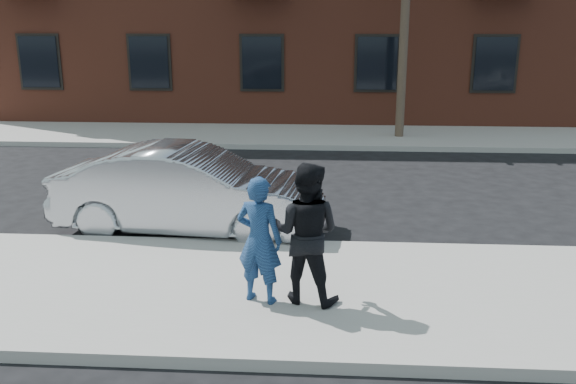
{
  "coord_description": "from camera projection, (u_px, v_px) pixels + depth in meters",
  "views": [
    {
      "loc": [
        2.3,
        -7.56,
        3.52
      ],
      "look_at": [
        1.79,
        0.4,
        1.28
      ],
      "focal_mm": 38.0,
      "sensor_mm": 36.0,
      "label": 1
    }
  ],
  "objects": [
    {
      "name": "far_curb",
      "position": [
        246.0,
        147.0,
        17.42
      ],
      "size": [
        50.0,
        0.1,
        0.15
      ],
      "primitive_type": "cube",
      "color": "#999691",
      "rests_on": "ground"
    },
    {
      "name": "near_curb",
      "position": [
        182.0,
        243.0,
        9.82
      ],
      "size": [
        50.0,
        0.1,
        0.15
      ],
      "primitive_type": "cube",
      "color": "#999691",
      "rests_on": "ground"
    },
    {
      "name": "man_hoodie",
      "position": [
        259.0,
        240.0,
        7.43
      ],
      "size": [
        0.67,
        0.57,
        1.6
      ],
      "rotation": [
        0.0,
        0.0,
        2.83
      ],
      "color": "navy",
      "rests_on": "near_sidewalk"
    },
    {
      "name": "far_sidewalk",
      "position": [
        254.0,
        135.0,
        19.15
      ],
      "size": [
        50.0,
        3.5,
        0.15
      ],
      "primitive_type": "cube",
      "color": "gray",
      "rests_on": "ground"
    },
    {
      "name": "ground",
      "position": [
        156.0,
        288.0,
        8.36
      ],
      "size": [
        100.0,
        100.0,
        0.0
      ],
      "primitive_type": "plane",
      "color": "black",
      "rests_on": "ground"
    },
    {
      "name": "near_sidewalk",
      "position": [
        151.0,
        290.0,
        8.09
      ],
      "size": [
        50.0,
        3.5,
        0.15
      ],
      "primitive_type": "cube",
      "color": "gray",
      "rests_on": "ground"
    },
    {
      "name": "silver_sedan",
      "position": [
        189.0,
        191.0,
        10.37
      ],
      "size": [
        4.64,
        1.97,
        1.49
      ],
      "primitive_type": "imported",
      "rotation": [
        0.0,
        0.0,
        1.48
      ],
      "color": "#999BA3",
      "rests_on": "ground"
    },
    {
      "name": "man_peacoat",
      "position": [
        306.0,
        233.0,
        7.43
      ],
      "size": [
        1.0,
        0.87,
        1.76
      ],
      "rotation": [
        0.0,
        0.0,
        2.87
      ],
      "color": "black",
      "rests_on": "near_sidewalk"
    }
  ]
}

